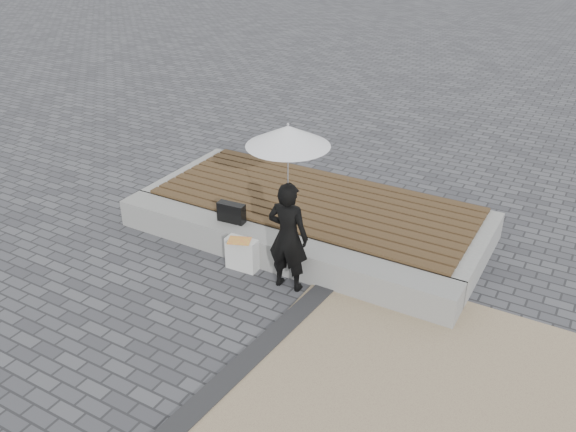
{
  "coord_description": "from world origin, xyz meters",
  "views": [
    {
      "loc": [
        3.55,
        -4.2,
        4.31
      ],
      "look_at": [
        0.44,
        1.22,
        1.0
      ],
      "focal_mm": 37.26,
      "sensor_mm": 36.0,
      "label": 1
    }
  ],
  "objects_px": {
    "handbag": "(231,213)",
    "canvas_tote": "(242,254)",
    "seating_ledge": "(273,250)",
    "parasol": "(288,136)",
    "woman": "(288,237)"
  },
  "relations": [
    {
      "from": "parasol",
      "to": "seating_ledge",
      "type": "bearing_deg",
      "value": 139.43
    },
    {
      "from": "seating_ledge",
      "to": "handbag",
      "type": "bearing_deg",
      "value": 173.31
    },
    {
      "from": "canvas_tote",
      "to": "woman",
      "type": "bearing_deg",
      "value": -7.24
    },
    {
      "from": "handbag",
      "to": "canvas_tote",
      "type": "distance_m",
      "value": 0.67
    },
    {
      "from": "parasol",
      "to": "canvas_tote",
      "type": "xyz_separation_m",
      "value": [
        -0.72,
        0.06,
        -1.78
      ]
    },
    {
      "from": "seating_ledge",
      "to": "woman",
      "type": "xyz_separation_m",
      "value": [
        0.44,
        -0.38,
        0.52
      ]
    },
    {
      "from": "canvas_tote",
      "to": "parasol",
      "type": "bearing_deg",
      "value": -7.24
    },
    {
      "from": "canvas_tote",
      "to": "seating_ledge",
      "type": "bearing_deg",
      "value": 45.91
    },
    {
      "from": "seating_ledge",
      "to": "handbag",
      "type": "xyz_separation_m",
      "value": [
        -0.71,
        0.08,
        0.34
      ]
    },
    {
      "from": "handbag",
      "to": "seating_ledge",
      "type": "bearing_deg",
      "value": -11.43
    },
    {
      "from": "seating_ledge",
      "to": "handbag",
      "type": "distance_m",
      "value": 0.79
    },
    {
      "from": "woman",
      "to": "canvas_tote",
      "type": "height_order",
      "value": "woman"
    },
    {
      "from": "handbag",
      "to": "parasol",
      "type": "bearing_deg",
      "value": -26.52
    },
    {
      "from": "woman",
      "to": "canvas_tote",
      "type": "bearing_deg",
      "value": -8.91
    },
    {
      "from": "seating_ledge",
      "to": "canvas_tote",
      "type": "xyz_separation_m",
      "value": [
        -0.28,
        -0.32,
        0.02
      ]
    }
  ]
}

